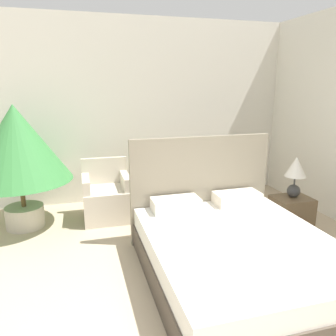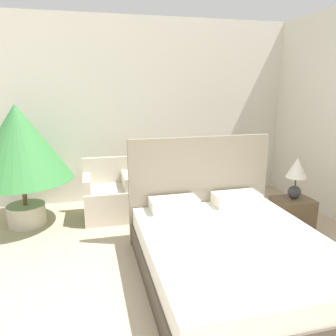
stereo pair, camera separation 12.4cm
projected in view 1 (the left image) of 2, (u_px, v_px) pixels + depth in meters
name	position (u px, v px, depth m)	size (l,w,h in m)	color
wall_back	(138.00, 112.00, 5.31)	(10.00, 0.06, 2.90)	silver
bed	(235.00, 252.00, 3.23)	(1.76, 2.10, 1.28)	#4C4238
armchair_near_window_left	(107.00, 199.00, 4.67)	(0.66, 0.63, 0.84)	beige
armchair_near_window_right	(173.00, 193.00, 4.93)	(0.67, 0.64, 0.84)	beige
potted_palm	(17.00, 146.00, 4.19)	(1.33, 1.33, 1.64)	beige
nightstand	(291.00, 215.00, 4.26)	(0.47, 0.38, 0.47)	brown
table_lamp	(295.00, 172.00, 4.13)	(0.26, 0.26, 0.53)	#333333
side_table	(140.00, 198.00, 4.83)	(0.36, 0.36, 0.49)	gold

